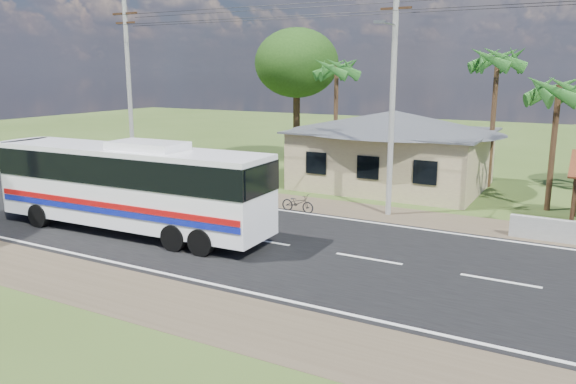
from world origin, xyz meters
name	(u,v)px	position (x,y,z in m)	size (l,w,h in m)	color
ground	(262,241)	(0.00, 0.00, 0.00)	(120.00, 120.00, 0.00)	#374D1B
road	(262,241)	(0.00, 0.00, 0.01)	(120.00, 16.00, 0.03)	black
house	(393,141)	(1.00, 13.00, 2.64)	(12.40, 10.00, 5.00)	tan
utility_poles	(386,90)	(2.67, 6.49, 5.77)	(32.80, 2.22, 11.00)	#9E9E99
palm_near	(559,91)	(9.50, 11.00, 5.71)	(2.80, 2.80, 6.70)	#47301E
palm_mid	(498,61)	(6.00, 15.50, 7.16)	(2.80, 2.80, 8.20)	#47301E
palm_far	(337,70)	(-4.00, 16.00, 6.68)	(2.80, 2.80, 7.70)	#47301E
tree_behind_house	(297,63)	(-8.00, 18.00, 7.12)	(6.00, 6.00, 9.61)	#47301E
coach_bus	(130,181)	(-5.39, -1.54, 2.22)	(12.59, 3.08, 3.88)	white
motorcycle	(298,203)	(-0.94, 4.82, 0.45)	(0.60, 1.72, 0.90)	black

